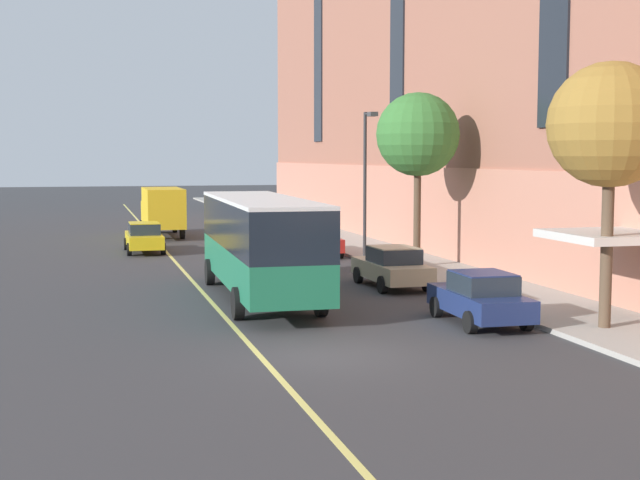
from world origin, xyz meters
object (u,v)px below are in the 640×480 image
parked_car_darkgray_1 (277,226)px  parked_car_navy_3 (480,298)px  parked_car_red_2 (317,240)px  parked_car_champagne_4 (392,267)px  city_bus (260,241)px  taxi_cab (144,237)px  street_tree_mid_block (610,126)px  street_lamp (366,168)px  box_truck (162,209)px  street_tree_far_uptown (418,135)px

parked_car_darkgray_1 → parked_car_navy_3: 28.10m
parked_car_red_2 → parked_car_champagne_4: (0.00, -11.15, -0.00)m
city_bus → taxi_cab: city_bus is taller
parked_car_navy_3 → taxi_cab: size_ratio=0.92×
street_tree_mid_block → street_lamp: 18.84m
parked_car_darkgray_1 → parked_car_champagne_4: bearing=-90.1°
city_bus → box_truck: size_ratio=1.57×
city_bus → street_lamp: street_lamp is taller
parked_car_champagne_4 → box_truck: 24.44m
box_truck → parked_car_darkgray_1: bearing=-25.3°
city_bus → box_truck: bearing=92.6°
box_truck → taxi_cab: (-1.69, -8.64, -0.94)m
taxi_cab → street_lamp: street_lamp is taller
parked_car_red_2 → box_truck: bearing=117.7°
street_tree_far_uptown → parked_car_red_2: bearing=114.2°
city_bus → parked_car_navy_3: size_ratio=2.78×
parked_car_navy_3 → street_tree_far_uptown: bearing=77.2°
street_tree_far_uptown → street_lamp: 4.59m
parked_car_red_2 → street_lamp: size_ratio=0.65×
parked_car_red_2 → box_truck: size_ratio=0.59×
parked_car_champagne_4 → taxi_cab: same height
parked_car_red_2 → street_tree_mid_block: street_tree_mid_block is taller
street_tree_mid_block → city_bus: bearing=135.5°
parked_car_red_2 → city_bus: bearing=-112.8°
parked_car_darkgray_1 → street_tree_far_uptown: (2.83, -15.64, 5.06)m
parked_car_navy_3 → street_tree_mid_block: size_ratio=0.58×
city_bus → street_lamp: (7.28, 10.68, 2.31)m
parked_car_red_2 → taxi_cab: (-8.20, 3.75, -0.00)m
parked_car_navy_3 → box_truck: size_ratio=0.57×
parked_car_red_2 → box_truck: box_truck is taller
street_lamp → parked_car_red_2: bearing=132.1°
parked_car_darkgray_1 → street_tree_far_uptown: street_tree_far_uptown is taller
parked_car_red_2 → parked_car_champagne_4: same height
parked_car_navy_3 → street_tree_far_uptown: street_tree_far_uptown is taller
parked_car_navy_3 → parked_car_champagne_4: same height
box_truck → street_lamp: (8.41, -14.49, 2.64)m
city_bus → parked_car_darkgray_1: bearing=76.3°
parked_car_navy_3 → street_tree_mid_block: bearing=-36.1°
city_bus → parked_car_darkgray_1: (5.40, 22.08, -1.27)m
city_bus → parked_car_champagne_4: size_ratio=2.64×
parked_car_darkgray_1 → parked_car_navy_3: size_ratio=1.03×
parked_car_red_2 → street_lamp: bearing=-47.9°
parked_car_red_2 → street_tree_mid_block: (2.85, -20.87, 4.98)m
taxi_cab → street_lamp: bearing=-30.1°
parked_car_navy_3 → parked_car_champagne_4: bearing=90.2°
parked_car_champagne_4 → box_truck: bearing=105.5°
street_tree_mid_block → box_truck: bearing=105.7°
parked_car_champagne_4 → street_tree_mid_block: street_tree_mid_block is taller
parked_car_champagne_4 → taxi_cab: (-8.20, 14.90, 0.00)m
parked_car_champagne_4 → street_tree_mid_block: bearing=-73.6°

